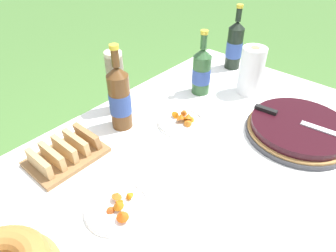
{
  "coord_description": "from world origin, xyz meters",
  "views": [
    {
      "loc": [
        -0.65,
        -0.42,
        1.45
      ],
      "look_at": [
        0.02,
        0.17,
        0.78
      ],
      "focal_mm": 32.0,
      "sensor_mm": 36.0,
      "label": 1
    }
  ],
  "objects_px": {
    "cup_stack": "(116,82)",
    "juice_bottle_red": "(235,45)",
    "serving_knife": "(294,119)",
    "cider_bottle_green": "(202,71)",
    "bread_board": "(66,153)",
    "paper_towel_roll": "(251,71)",
    "snack_plate_right": "(182,121)",
    "cider_bottle_amber": "(120,98)",
    "berry_tart": "(299,129)",
    "snack_plate_left": "(118,207)"
  },
  "relations": [
    {
      "from": "cup_stack",
      "to": "juice_bottle_red",
      "type": "relative_size",
      "value": 0.8
    },
    {
      "from": "serving_knife",
      "to": "cider_bottle_green",
      "type": "height_order",
      "value": "cider_bottle_green"
    },
    {
      "from": "serving_knife",
      "to": "cup_stack",
      "type": "bearing_deg",
      "value": -157.84
    },
    {
      "from": "juice_bottle_red",
      "to": "bread_board",
      "type": "height_order",
      "value": "juice_bottle_red"
    },
    {
      "from": "paper_towel_roll",
      "to": "snack_plate_right",
      "type": "bearing_deg",
      "value": 169.98
    },
    {
      "from": "cup_stack",
      "to": "juice_bottle_red",
      "type": "distance_m",
      "value": 0.7
    },
    {
      "from": "cider_bottle_amber",
      "to": "bread_board",
      "type": "distance_m",
      "value": 0.28
    },
    {
      "from": "juice_bottle_red",
      "to": "paper_towel_roll",
      "type": "relative_size",
      "value": 1.49
    },
    {
      "from": "berry_tart",
      "to": "cider_bottle_green",
      "type": "xyz_separation_m",
      "value": [
        0.02,
        0.48,
        0.08
      ]
    },
    {
      "from": "berry_tart",
      "to": "cider_bottle_green",
      "type": "distance_m",
      "value": 0.49
    },
    {
      "from": "juice_bottle_red",
      "to": "snack_plate_right",
      "type": "bearing_deg",
      "value": -167.95
    },
    {
      "from": "bread_board",
      "to": "snack_plate_left",
      "type": "bearing_deg",
      "value": -95.09
    },
    {
      "from": "snack_plate_right",
      "to": "cider_bottle_green",
      "type": "bearing_deg",
      "value": 20.63
    },
    {
      "from": "cup_stack",
      "to": "snack_plate_left",
      "type": "height_order",
      "value": "cup_stack"
    },
    {
      "from": "berry_tart",
      "to": "serving_knife",
      "type": "bearing_deg",
      "value": 95.67
    },
    {
      "from": "serving_knife",
      "to": "paper_towel_roll",
      "type": "bearing_deg",
      "value": 143.11
    },
    {
      "from": "berry_tart",
      "to": "serving_knife",
      "type": "height_order",
      "value": "serving_knife"
    },
    {
      "from": "cup_stack",
      "to": "bread_board",
      "type": "distance_m",
      "value": 0.37
    },
    {
      "from": "snack_plate_left",
      "to": "paper_towel_roll",
      "type": "distance_m",
      "value": 0.88
    },
    {
      "from": "snack_plate_left",
      "to": "bread_board",
      "type": "distance_m",
      "value": 0.31
    },
    {
      "from": "berry_tart",
      "to": "serving_knife",
      "type": "relative_size",
      "value": 1.07
    },
    {
      "from": "serving_knife",
      "to": "cup_stack",
      "type": "xyz_separation_m",
      "value": [
        -0.34,
        0.64,
        0.07
      ]
    },
    {
      "from": "cider_bottle_amber",
      "to": "paper_towel_roll",
      "type": "bearing_deg",
      "value": -23.21
    },
    {
      "from": "cider_bottle_amber",
      "to": "paper_towel_roll",
      "type": "relative_size",
      "value": 1.54
    },
    {
      "from": "serving_knife",
      "to": "bread_board",
      "type": "relative_size",
      "value": 1.44
    },
    {
      "from": "cider_bottle_green",
      "to": "snack_plate_right",
      "type": "relative_size",
      "value": 1.55
    },
    {
      "from": "snack_plate_right",
      "to": "paper_towel_roll",
      "type": "bearing_deg",
      "value": -10.02
    },
    {
      "from": "cider_bottle_amber",
      "to": "snack_plate_right",
      "type": "height_order",
      "value": "cider_bottle_amber"
    },
    {
      "from": "cup_stack",
      "to": "snack_plate_right",
      "type": "relative_size",
      "value": 1.38
    },
    {
      "from": "cider_bottle_green",
      "to": "snack_plate_right",
      "type": "height_order",
      "value": "cider_bottle_green"
    },
    {
      "from": "cider_bottle_amber",
      "to": "juice_bottle_red",
      "type": "bearing_deg",
      "value": -3.74
    },
    {
      "from": "snack_plate_right",
      "to": "snack_plate_left",
      "type": "bearing_deg",
      "value": -164.47
    },
    {
      "from": "paper_towel_roll",
      "to": "snack_plate_left",
      "type": "bearing_deg",
      "value": -176.44
    },
    {
      "from": "cider_bottle_green",
      "to": "snack_plate_right",
      "type": "bearing_deg",
      "value": -159.37
    },
    {
      "from": "cup_stack",
      "to": "snack_plate_left",
      "type": "distance_m",
      "value": 0.56
    },
    {
      "from": "cider_bottle_green",
      "to": "cider_bottle_amber",
      "type": "bearing_deg",
      "value": 169.62
    },
    {
      "from": "cup_stack",
      "to": "berry_tart",
      "type": "bearing_deg",
      "value": -63.02
    },
    {
      "from": "bread_board",
      "to": "cider_bottle_amber",
      "type": "bearing_deg",
      "value": -0.54
    },
    {
      "from": "cup_stack",
      "to": "serving_knife",
      "type": "bearing_deg",
      "value": -62.18
    },
    {
      "from": "serving_knife",
      "to": "juice_bottle_red",
      "type": "xyz_separation_m",
      "value": [
        0.35,
        0.48,
        0.06
      ]
    },
    {
      "from": "paper_towel_roll",
      "to": "cup_stack",
      "type": "bearing_deg",
      "value": 145.34
    },
    {
      "from": "cup_stack",
      "to": "cider_bottle_amber",
      "type": "relative_size",
      "value": 0.78
    },
    {
      "from": "berry_tart",
      "to": "juice_bottle_red",
      "type": "xyz_separation_m",
      "value": [
        0.35,
        0.51,
        0.1
      ]
    },
    {
      "from": "cup_stack",
      "to": "snack_plate_left",
      "type": "bearing_deg",
      "value": -131.74
    },
    {
      "from": "snack_plate_left",
      "to": "juice_bottle_red",
      "type": "bearing_deg",
      "value": 13.58
    },
    {
      "from": "berry_tart",
      "to": "snack_plate_right",
      "type": "xyz_separation_m",
      "value": [
        -0.24,
        0.39,
        -0.02
      ]
    },
    {
      "from": "cider_bottle_green",
      "to": "snack_plate_left",
      "type": "relative_size",
      "value": 1.51
    },
    {
      "from": "juice_bottle_red",
      "to": "bread_board",
      "type": "relative_size",
      "value": 1.28
    },
    {
      "from": "cup_stack",
      "to": "bread_board",
      "type": "xyz_separation_m",
      "value": [
        -0.33,
        -0.1,
        -0.11
      ]
    },
    {
      "from": "serving_knife",
      "to": "cup_stack",
      "type": "relative_size",
      "value": 1.41
    }
  ]
}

